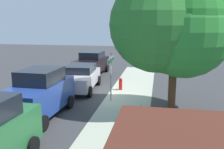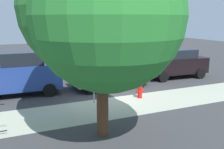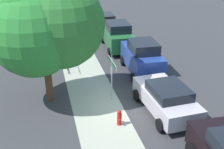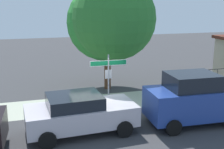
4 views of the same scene
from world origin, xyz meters
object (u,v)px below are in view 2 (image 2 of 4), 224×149
Objects in this scene: car_black at (175,63)px; car_silver at (110,72)px; street_sign at (93,63)px; shade_tree at (99,11)px; fire_hydrant at (140,90)px; car_blue at (19,74)px.

car_silver is (4.80, 0.49, -0.12)m from car_black.
shade_tree reaches higher than street_sign.
shade_tree reaches higher than fire_hydrant.
car_black reaches higher than car_silver.
shade_tree reaches higher than car_blue.
shade_tree is at bearing 73.80° from street_sign.
street_sign is at bearing -4.96° from fire_hydrant.
shade_tree is (0.92, 3.18, 2.16)m from street_sign.
car_black reaches higher than fire_hydrant.
car_blue is at bearing 3.71° from car_black.
car_black is 0.98× the size of car_blue.
shade_tree is at bearing 41.90° from car_black.
street_sign is 0.61× the size of car_silver.
shade_tree is 1.52× the size of car_blue.
car_silver is 2.62m from fire_hydrant.
street_sign reaches higher than car_black.
car_blue is at bearing -42.57° from street_sign.
car_black is 9.60m from car_blue.
street_sign is 3.96m from shade_tree.
street_sign reaches higher than car_silver.
fire_hydrant is at bearing 38.33° from car_black.
street_sign is at bearing 26.47° from car_black.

